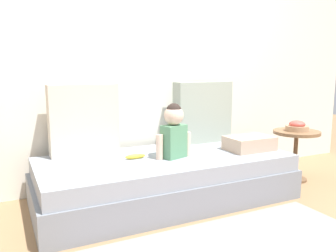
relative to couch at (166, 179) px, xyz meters
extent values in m
plane|color=#93704C|center=(0.00, 0.00, -0.18)|extent=(12.00, 12.00, 0.00)
cube|color=silver|center=(0.00, 0.59, 0.97)|extent=(5.29, 0.10, 2.30)
cube|color=gray|center=(0.00, 0.00, -0.06)|extent=(2.09, 0.93, 0.24)
cube|color=#8C939E|center=(0.00, 0.00, 0.12)|extent=(2.02, 0.90, 0.13)
cube|color=beige|center=(-0.57, 0.36, 0.48)|extent=(0.56, 0.16, 0.58)
cube|color=#99A393|center=(0.57, 0.36, 0.48)|extent=(0.57, 0.16, 0.58)
cube|color=#568E66|center=(0.04, -0.06, 0.32)|extent=(0.22, 0.18, 0.26)
sphere|color=beige|center=(0.04, -0.06, 0.53)|extent=(0.16, 0.16, 0.16)
sphere|color=#2D231E|center=(0.04, -0.06, 0.57)|extent=(0.12, 0.12, 0.12)
cylinder|color=beige|center=(-0.08, -0.06, 0.29)|extent=(0.06, 0.06, 0.20)
cylinder|color=beige|center=(0.17, -0.06, 0.29)|extent=(0.06, 0.06, 0.20)
ellipsoid|color=yellow|center=(-0.25, 0.04, 0.21)|extent=(0.17, 0.05, 0.04)
cube|color=tan|center=(0.76, -0.12, 0.25)|extent=(0.40, 0.28, 0.12)
cylinder|color=brown|center=(1.36, -0.08, 0.29)|extent=(0.44, 0.44, 0.03)
cylinder|color=brown|center=(1.36, -0.08, 0.05)|extent=(0.04, 0.04, 0.46)
cylinder|color=brown|center=(1.36, -0.08, -0.17)|extent=(0.24, 0.24, 0.02)
cylinder|color=tan|center=(1.36, -0.08, 0.33)|extent=(0.21, 0.21, 0.05)
ellipsoid|color=#CC4C42|center=(1.36, -0.08, 0.37)|extent=(0.15, 0.15, 0.07)
camera|label=1|loc=(-1.19, -2.47, 0.90)|focal=36.98mm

